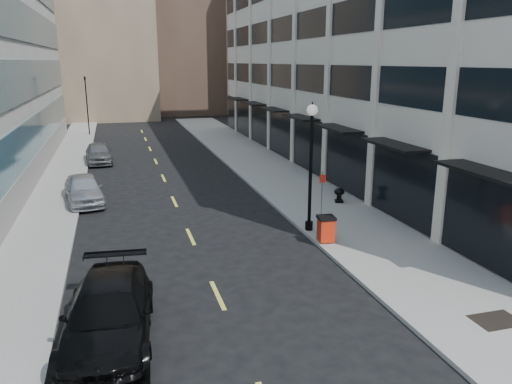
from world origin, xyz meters
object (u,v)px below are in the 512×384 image
car_silver_sedan (84,189)px  trash_bin (326,228)px  sign_post (322,189)px  urn_planter (339,194)px  lamppost (311,156)px  car_grey_sedan (99,153)px  car_black_pickup (109,314)px  traffic_signal (85,80)px

car_silver_sedan → trash_bin: car_silver_sedan is taller
sign_post → urn_planter: bearing=73.6°
lamppost → urn_planter: (3.30, 3.85, -2.93)m
car_grey_sedan → trash_bin: (9.64, -21.13, -0.03)m
car_black_pickup → lamppost: bearing=44.1°
trash_bin → sign_post: bearing=75.7°
trash_bin → urn_planter: (3.20, 5.50, -0.13)m
car_grey_sedan → lamppost: size_ratio=0.80×
car_black_pickup → urn_planter: (12.07, 10.88, -0.22)m
traffic_signal → car_grey_sedan: traffic_signal is taller
lamppost → car_black_pickup: bearing=-141.2°
car_grey_sedan → trash_bin: car_grey_sedan is taller
trash_bin → car_silver_sedan: bearing=141.9°
car_silver_sedan → urn_planter: car_silver_sedan is taller
car_black_pickup → sign_post: size_ratio=2.40×
trash_bin → lamppost: 3.25m
car_black_pickup → sign_post: 12.86m
traffic_signal → urn_planter: 34.54m
car_silver_sedan → lamppost: 13.15m
lamppost → car_grey_sedan: bearing=116.1°
car_black_pickup → car_grey_sedan: size_ratio=1.25×
trash_bin → sign_post: 3.14m
traffic_signal → car_black_pickup: traffic_signal is taller
lamppost → car_silver_sedan: bearing=141.7°
car_black_pickup → car_silver_sedan: bearing=100.4°
car_grey_sedan → urn_planter: size_ratio=5.89×
trash_bin → urn_planter: bearing=65.0°
car_black_pickup → urn_planter: bearing=47.4°
car_silver_sedan → lamppost: size_ratio=0.82×
car_silver_sedan → sign_post: bearing=-39.2°
sign_post → traffic_signal: bearing=132.4°
traffic_signal → trash_bin: traffic_signal is taller
traffic_signal → trash_bin: bearing=-73.4°
car_silver_sedan → trash_bin: size_ratio=4.17×
sign_post → urn_planter: (2.20, 2.68, -1.08)m
car_black_pickup → traffic_signal: bearing=98.1°
car_grey_sedan → trash_bin: bearing=-69.5°
traffic_signal → car_silver_sedan: size_ratio=1.47×
car_black_pickup → car_silver_sedan: 15.06m
trash_bin → lamppost: (-0.10, 1.65, 2.80)m
car_silver_sedan → car_black_pickup: bearing=-92.8°
traffic_signal → car_grey_sedan: 16.30m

